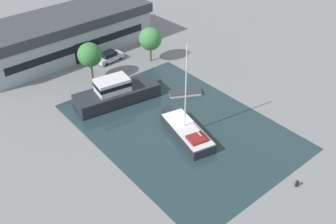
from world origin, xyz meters
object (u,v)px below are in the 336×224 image
(warehouse_building, at_px, (64,34))
(sailboat_moored, at_px, (186,131))
(quay_tree_by_water, at_px, (150,39))
(parked_car, at_px, (109,57))
(motor_cruiser, at_px, (116,93))
(quay_tree_near_building, at_px, (90,55))
(small_dinghy, at_px, (185,93))

(warehouse_building, distance_m, sailboat_moored, 30.37)
(quay_tree_by_water, bearing_deg, sailboat_moored, -115.38)
(parked_car, bearing_deg, motor_cruiser, -34.43)
(quay_tree_near_building, height_order, small_dinghy, quay_tree_near_building)
(sailboat_moored, distance_m, motor_cruiser, 12.08)
(quay_tree_near_building, bearing_deg, parked_car, 33.19)
(quay_tree_by_water, height_order, sailboat_moored, sailboat_moored)
(quay_tree_near_building, bearing_deg, warehouse_building, 83.16)
(warehouse_building, distance_m, quay_tree_near_building, 11.17)
(quay_tree_by_water, relative_size, motor_cruiser, 0.47)
(warehouse_building, relative_size, small_dinghy, 6.35)
(warehouse_building, bearing_deg, parked_car, -65.83)
(quay_tree_by_water, height_order, parked_car, quay_tree_by_water)
(quay_tree_near_building, distance_m, small_dinghy, 14.96)
(quay_tree_by_water, distance_m, parked_car, 7.42)
(small_dinghy, bearing_deg, sailboat_moored, -13.07)
(warehouse_building, distance_m, parked_car, 8.93)
(sailboat_moored, bearing_deg, quay_tree_by_water, 77.16)
(parked_car, height_order, motor_cruiser, motor_cruiser)
(quay_tree_by_water, relative_size, sailboat_moored, 0.48)
(warehouse_building, bearing_deg, small_dinghy, -76.61)
(quay_tree_by_water, xyz_separation_m, motor_cruiser, (-10.99, -6.54, -2.55))
(quay_tree_near_building, height_order, sailboat_moored, sailboat_moored)
(sailboat_moored, distance_m, small_dinghy, 9.43)
(quay_tree_by_water, bearing_deg, parked_car, 141.52)
(sailboat_moored, height_order, small_dinghy, sailboat_moored)
(parked_car, height_order, sailboat_moored, sailboat_moored)
(warehouse_building, height_order, small_dinghy, warehouse_building)
(quay_tree_by_water, bearing_deg, motor_cruiser, -149.26)
(motor_cruiser, bearing_deg, small_dinghy, -110.67)
(quay_tree_by_water, xyz_separation_m, sailboat_moored, (-8.72, -18.38, -3.18))
(quay_tree_near_building, bearing_deg, motor_cruiser, -94.04)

